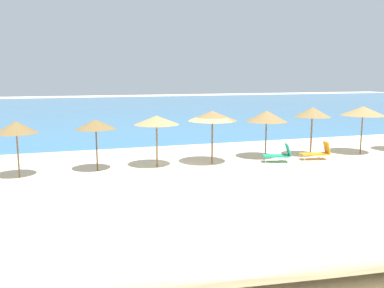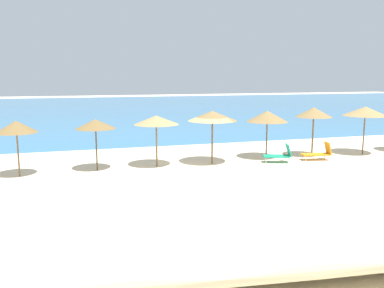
% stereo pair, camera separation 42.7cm
% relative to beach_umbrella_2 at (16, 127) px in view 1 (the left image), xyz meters
% --- Properties ---
extents(ground_plane, '(160.00, 160.00, 0.00)m').
position_rel_beach_umbrella_2_xyz_m(ground_plane, '(9.03, -0.90, -2.34)').
color(ground_plane, beige).
extents(sea_water, '(160.00, 64.76, 0.01)m').
position_rel_beach_umbrella_2_xyz_m(sea_water, '(9.03, 38.53, -2.34)').
color(sea_water, teal).
rests_on(sea_water, ground_plane).
extents(beach_umbrella_2, '(1.93, 1.93, 2.63)m').
position_rel_beach_umbrella_2_xyz_m(beach_umbrella_2, '(0.00, 0.00, 0.00)').
color(beach_umbrella_2, brown).
rests_on(beach_umbrella_2, ground_plane).
extents(beach_umbrella_3, '(1.98, 1.98, 2.56)m').
position_rel_beach_umbrella_2_xyz_m(beach_umbrella_3, '(3.58, 0.24, -0.02)').
color(beach_umbrella_3, brown).
rests_on(beach_umbrella_3, ground_plane).
extents(beach_umbrella_4, '(2.31, 2.31, 2.66)m').
position_rel_beach_umbrella_2_xyz_m(beach_umbrella_4, '(6.61, 0.23, 0.08)').
color(beach_umbrella_4, brown).
rests_on(beach_umbrella_4, ground_plane).
extents(beach_umbrella_5, '(2.61, 2.61, 2.84)m').
position_rel_beach_umbrella_2_xyz_m(beach_umbrella_5, '(9.59, 0.04, 0.23)').
color(beach_umbrella_5, brown).
rests_on(beach_umbrella_5, ground_plane).
extents(beach_umbrella_6, '(2.33, 2.33, 2.72)m').
position_rel_beach_umbrella_2_xyz_m(beach_umbrella_6, '(13.02, 0.48, 0.06)').
color(beach_umbrella_6, brown).
rests_on(beach_umbrella_6, ground_plane).
extents(beach_umbrella_7, '(2.07, 2.07, 2.87)m').
position_rel_beach_umbrella_2_xyz_m(beach_umbrella_7, '(15.84, 0.21, 0.24)').
color(beach_umbrella_7, brown).
rests_on(beach_umbrella_7, ground_plane).
extents(beach_umbrella_8, '(2.57, 2.57, 2.86)m').
position_rel_beach_umbrella_2_xyz_m(beach_umbrella_8, '(19.17, -0.05, 0.24)').
color(beach_umbrella_8, brown).
rests_on(beach_umbrella_8, ground_plane).
extents(lounge_chair_0, '(1.69, 0.92, 1.01)m').
position_rel_beach_umbrella_2_xyz_m(lounge_chair_0, '(15.62, -0.79, -1.93)').
color(lounge_chair_0, orange).
rests_on(lounge_chair_0, ground_plane).
extents(lounge_chair_1, '(1.61, 1.08, 1.02)m').
position_rel_beach_umbrella_2_xyz_m(lounge_chair_1, '(13.20, -0.76, -1.90)').
color(lounge_chair_1, '#199972').
rests_on(lounge_chair_1, ground_plane).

